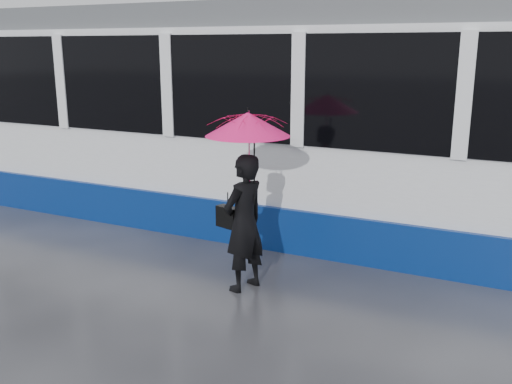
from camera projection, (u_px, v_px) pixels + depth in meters
The scene contains 6 objects.
ground at pixel (173, 272), 7.15m from camera, with size 90.00×90.00×0.00m, color #27272B.
rails at pixel (259, 219), 9.33m from camera, with size 34.00×1.51×0.02m.
tram at pixel (137, 112), 9.93m from camera, with size 26.00×2.56×3.35m.
woman at pixel (244, 223), 6.48m from camera, with size 0.58×0.38×1.59m, color black.
umbrella at pixel (248, 141), 6.22m from camera, with size 1.16×1.16×1.08m.
handbag at pixel (228, 217), 6.58m from camera, with size 0.31×0.20×0.43m.
Camera 1 is at (3.87, -5.55, 2.74)m, focal length 40.00 mm.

